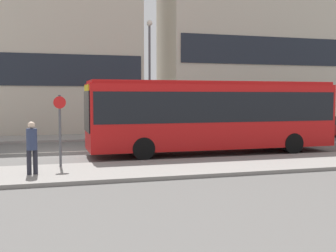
{
  "coord_description": "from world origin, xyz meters",
  "views": [
    {
      "loc": [
        -0.35,
        -20.7,
        2.66
      ],
      "look_at": [
        5.04,
        -2.17,
        1.3
      ],
      "focal_mm": 45.0,
      "sensor_mm": 36.0,
      "label": 1
    }
  ],
  "objects_px": {
    "parked_car_1": "(315,127)",
    "pedestrian_near_stop": "(32,144)",
    "bus_stop_sign": "(60,125)",
    "parked_car_0": "(238,128)",
    "city_bus": "(212,112)",
    "street_lamp": "(150,67)"
  },
  "relations": [
    {
      "from": "street_lamp",
      "to": "bus_stop_sign",
      "type": "bearing_deg",
      "value": -119.95
    },
    {
      "from": "parked_car_0",
      "to": "bus_stop_sign",
      "type": "bearing_deg",
      "value": -142.48
    },
    {
      "from": "parked_car_0",
      "to": "bus_stop_sign",
      "type": "relative_size",
      "value": 1.59
    },
    {
      "from": "pedestrian_near_stop",
      "to": "street_lamp",
      "type": "height_order",
      "value": "street_lamp"
    },
    {
      "from": "street_lamp",
      "to": "city_bus",
      "type": "bearing_deg",
      "value": -80.81
    },
    {
      "from": "city_bus",
      "to": "pedestrian_near_stop",
      "type": "relative_size",
      "value": 6.72
    },
    {
      "from": "bus_stop_sign",
      "to": "street_lamp",
      "type": "relative_size",
      "value": 0.36
    },
    {
      "from": "city_bus",
      "to": "bus_stop_sign",
      "type": "height_order",
      "value": "city_bus"
    },
    {
      "from": "parked_car_1",
      "to": "pedestrian_near_stop",
      "type": "bearing_deg",
      "value": -151.11
    },
    {
      "from": "parked_car_1",
      "to": "city_bus",
      "type": "bearing_deg",
      "value": -149.53
    },
    {
      "from": "city_bus",
      "to": "parked_car_1",
      "type": "xyz_separation_m",
      "value": [
        9.63,
        5.67,
        -1.28
      ]
    },
    {
      "from": "pedestrian_near_stop",
      "to": "bus_stop_sign",
      "type": "relative_size",
      "value": 0.67
    },
    {
      "from": "street_lamp",
      "to": "pedestrian_near_stop",
      "type": "bearing_deg",
      "value": -120.47
    },
    {
      "from": "pedestrian_near_stop",
      "to": "bus_stop_sign",
      "type": "bearing_deg",
      "value": -138.23
    },
    {
      "from": "city_bus",
      "to": "parked_car_0",
      "type": "distance_m",
      "value": 7.42
    },
    {
      "from": "city_bus",
      "to": "parked_car_0",
      "type": "xyz_separation_m",
      "value": [
        4.22,
        5.97,
        -1.27
      ]
    },
    {
      "from": "bus_stop_sign",
      "to": "city_bus",
      "type": "bearing_deg",
      "value": 20.64
    },
    {
      "from": "parked_car_1",
      "to": "pedestrian_near_stop",
      "type": "relative_size",
      "value": 2.7
    },
    {
      "from": "parked_car_1",
      "to": "street_lamp",
      "type": "relative_size",
      "value": 0.64
    },
    {
      "from": "street_lamp",
      "to": "parked_car_0",
      "type": "bearing_deg",
      "value": -14.76
    },
    {
      "from": "parked_car_0",
      "to": "bus_stop_sign",
      "type": "distance_m",
      "value": 14.15
    },
    {
      "from": "parked_car_0",
      "to": "pedestrian_near_stop",
      "type": "distance_m",
      "value": 15.71
    }
  ]
}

